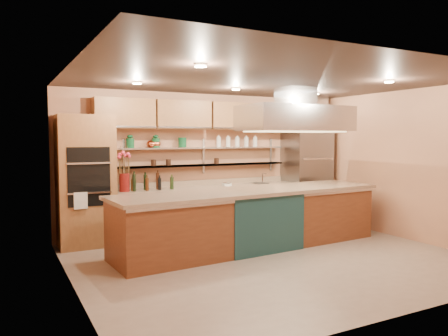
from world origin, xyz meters
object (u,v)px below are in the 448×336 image
island (252,219)px  green_canister (182,142)px  flower_vase (124,182)px  kitchen_scale (227,183)px  refrigerator (307,176)px  copper_kettle (151,144)px

island → green_canister: 2.18m
flower_vase → kitchen_scale: 2.11m
refrigerator → copper_kettle: size_ratio=12.12×
refrigerator → copper_kettle: refrigerator is taller
island → flower_vase: 2.40m
island → green_canister: size_ratio=25.06×
copper_kettle → green_canister: 0.64m
refrigerator → flower_vase: size_ratio=6.33×
refrigerator → flower_vase: bearing=179.9°
copper_kettle → flower_vase: bearing=-159.2°
island → flower_vase: flower_vase is taller
island → flower_vase: bearing=138.9°
refrigerator → island: size_ratio=0.43×
kitchen_scale → green_canister: 1.23m
kitchen_scale → green_canister: size_ratio=0.85×
refrigerator → green_canister: refrigerator is taller
refrigerator → copper_kettle: (-3.55, 0.23, 0.73)m
copper_kettle → refrigerator: bearing=-3.7°
island → copper_kettle: bearing=124.2°
flower_vase → kitchen_scale: (2.10, 0.00, -0.12)m
copper_kettle → green_canister: green_canister is taller
refrigerator → island: bearing=-148.5°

